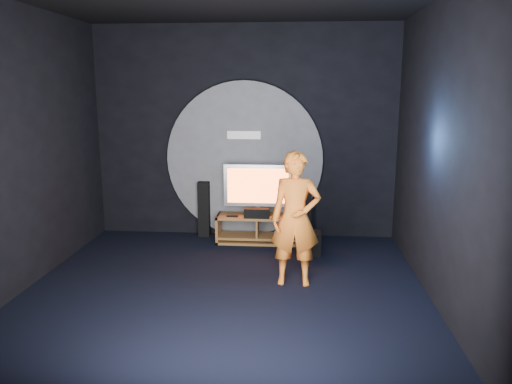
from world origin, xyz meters
TOP-DOWN VIEW (x-y plane):
  - floor at (0.00, 0.00)m, footprint 5.00×5.00m
  - back_wall at (0.00, 2.50)m, footprint 5.00×0.04m
  - front_wall at (0.00, -2.50)m, footprint 5.00×0.04m
  - left_wall at (-2.50, 0.00)m, footprint 0.04×5.00m
  - right_wall at (2.50, 0.00)m, footprint 0.04×5.00m
  - wall_disc_panel at (0.00, 2.44)m, footprint 2.60×0.11m
  - media_console at (0.26, 2.05)m, footprint 1.32×0.45m
  - tv at (0.25, 2.12)m, footprint 1.11×0.22m
  - center_speaker at (0.25, 1.91)m, footprint 0.40×0.15m
  - remote at (-0.14, 1.93)m, footprint 0.18×0.05m
  - tower_speaker_left at (-0.68, 2.35)m, footprint 0.19×0.21m
  - tower_speaker_right at (1.03, 2.35)m, footprint 0.19×0.21m
  - subwoofer at (1.10, 1.54)m, footprint 0.31×0.31m
  - player at (0.87, 0.35)m, footprint 0.63×0.41m

SIDE VIEW (x-z plane):
  - floor at x=0.00m, z-range 0.00..0.00m
  - subwoofer at x=1.10m, z-range 0.00..0.34m
  - media_console at x=0.26m, z-range -0.03..0.42m
  - remote at x=-0.14m, z-range 0.45..0.47m
  - tower_speaker_left at x=-0.68m, z-range 0.00..0.94m
  - tower_speaker_right at x=1.03m, z-range 0.00..0.94m
  - center_speaker at x=0.25m, z-range 0.45..0.60m
  - player at x=0.87m, z-range 0.00..1.72m
  - tv at x=0.25m, z-range 0.49..1.31m
  - wall_disc_panel at x=0.00m, z-range 0.00..2.60m
  - back_wall at x=0.00m, z-range 0.00..3.50m
  - front_wall at x=0.00m, z-range 0.00..3.50m
  - left_wall at x=-2.50m, z-range 0.00..3.50m
  - right_wall at x=2.50m, z-range 0.00..3.50m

